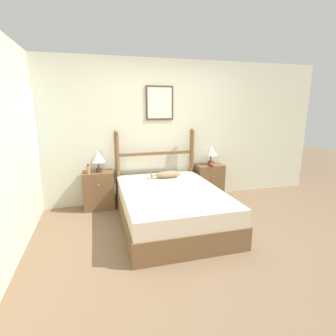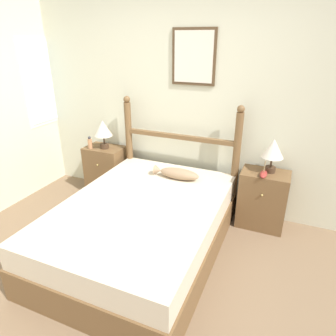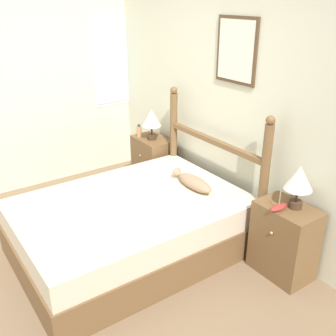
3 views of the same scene
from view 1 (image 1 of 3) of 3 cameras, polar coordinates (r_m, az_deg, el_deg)
name	(u,v)px [view 1 (image 1 of 3)]	position (r m, az deg, el deg)	size (l,w,h in m)	color
ground_plane	(193,240)	(3.63, 5.45, -15.38)	(16.00, 16.00, 0.00)	#7A6047
wall_back	(161,132)	(4.86, -1.57, 7.88)	(6.40, 0.08, 2.55)	beige
bed	(171,207)	(3.98, 0.64, -8.44)	(1.46, 2.05, 0.54)	brown
headboard	(156,164)	(4.76, -2.66, 0.87)	(1.46, 0.08, 1.34)	brown
nightstand_left	(99,190)	(4.68, -14.86, -4.68)	(0.51, 0.36, 0.66)	brown
nightstand_right	(209,181)	(5.12, 8.91, -2.85)	(0.51, 0.36, 0.66)	brown
table_lamp_left	(98,157)	(4.51, -14.97, 2.29)	(0.23, 0.23, 0.37)	#422D1E
table_lamp_right	(211,151)	(5.03, 9.34, 3.67)	(0.23, 0.23, 0.37)	#422D1E
bottle	(88,169)	(4.48, -16.96, -0.30)	(0.06, 0.06, 0.16)	tan
model_boat	(211,164)	(4.93, 9.40, 0.76)	(0.07, 0.19, 0.17)	maroon
fish_pillow	(167,174)	(4.49, -0.28, -1.42)	(0.52, 0.15, 0.12)	#997A5B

